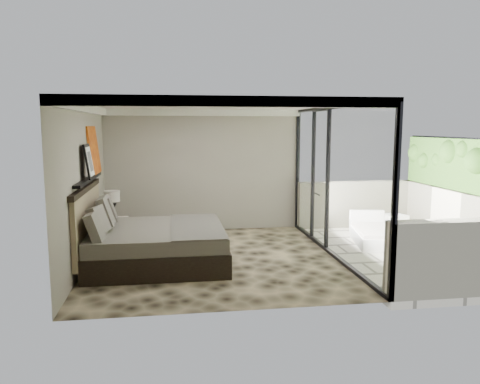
{
  "coord_description": "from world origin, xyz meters",
  "views": [
    {
      "loc": [
        -0.74,
        -8.34,
        2.42
      ],
      "look_at": [
        0.55,
        0.4,
        1.18
      ],
      "focal_mm": 35.0,
      "sensor_mm": 36.0,
      "label": 1
    }
  ],
  "objects": [
    {
      "name": "nightstand",
      "position": [
        -1.94,
        1.49,
        0.27
      ],
      "size": [
        0.7,
        0.7,
        0.53
      ],
      "primitive_type": "cube",
      "rotation": [
        0.0,
        0.0,
        -0.4
      ],
      "color": "black",
      "rests_on": "floor"
    },
    {
      "name": "left_wall",
      "position": [
        -2.24,
        0.0,
        1.4
      ],
      "size": [
        0.02,
        5.0,
        2.8
      ],
      "primitive_type": "cube",
      "color": "gray",
      "rests_on": "floor"
    },
    {
      "name": "picture_ledge",
      "position": [
        -2.18,
        0.1,
        1.5
      ],
      "size": [
        0.12,
        2.2,
        0.05
      ],
      "primitive_type": "cube",
      "color": "black",
      "rests_on": "left_wall"
    },
    {
      "name": "floor",
      "position": [
        0.0,
        0.0,
        0.0
      ],
      "size": [
        5.0,
        5.0,
        0.0
      ],
      "primitive_type": "plane",
      "color": "black",
      "rests_on": "ground"
    },
    {
      "name": "table_lamp",
      "position": [
        -1.96,
        1.44,
        0.9
      ],
      "size": [
        0.32,
        0.32,
        0.59
      ],
      "color": "black",
      "rests_on": "nightstand"
    },
    {
      "name": "back_wall",
      "position": [
        0.0,
        2.49,
        1.4
      ],
      "size": [
        4.5,
        0.02,
        2.8
      ],
      "primitive_type": "cube",
      "color": "gray",
      "rests_on": "floor"
    },
    {
      "name": "glass_wall",
      "position": [
        2.25,
        0.0,
        1.4
      ],
      "size": [
        0.08,
        5.0,
        2.8
      ],
      "primitive_type": "cube",
      "color": "white",
      "rests_on": "floor"
    },
    {
      "name": "parapet_far",
      "position": [
        5.1,
        0.0,
        0.55
      ],
      "size": [
        0.3,
        5.0,
        1.1
      ],
      "primitive_type": "cube",
      "color": "beige",
      "rests_on": "terrace_slab"
    },
    {
      "name": "foliage_hedge",
      "position": [
        5.1,
        0.0,
        1.65
      ],
      "size": [
        0.36,
        4.6,
        1.1
      ],
      "primitive_type": null,
      "color": "#477524",
      "rests_on": "parapet_far"
    },
    {
      "name": "ceiling",
      "position": [
        0.0,
        0.0,
        2.79
      ],
      "size": [
        4.5,
        5.0,
        0.02
      ],
      "primitive_type": "cube",
      "color": "silver",
      "rests_on": "back_wall"
    },
    {
      "name": "lounger",
      "position": [
        3.4,
        0.68,
        0.18
      ],
      "size": [
        1.02,
        1.61,
        0.58
      ],
      "rotation": [
        0.0,
        0.0,
        -0.2
      ],
      "color": "silver",
      "rests_on": "terrace_slab"
    },
    {
      "name": "bed",
      "position": [
        -1.11,
        -0.13,
        0.39
      ],
      "size": [
        2.42,
        2.34,
        1.34
      ],
      "color": "black",
      "rests_on": "floor"
    },
    {
      "name": "ottoman",
      "position": [
        4.23,
        1.4,
        0.22
      ],
      "size": [
        0.56,
        0.56,
        0.45
      ],
      "primitive_type": "cube",
      "rotation": [
        0.0,
        0.0,
        0.28
      ],
      "color": "white",
      "rests_on": "terrace_slab"
    },
    {
      "name": "terrace_slab",
      "position": [
        3.75,
        0.0,
        -0.06
      ],
      "size": [
        3.0,
        5.0,
        0.12
      ],
      "primitive_type": "cube",
      "color": "beige",
      "rests_on": "ground"
    },
    {
      "name": "abstract_canvas",
      "position": [
        -2.19,
        0.88,
        1.97
      ],
      "size": [
        0.13,
        0.9,
        0.9
      ],
      "primitive_type": "cube",
      "rotation": [
        0.0,
        -0.1,
        0.0
      ],
      "color": "#AF310F",
      "rests_on": "picture_ledge"
    },
    {
      "name": "framed_print",
      "position": [
        -2.14,
        -0.02,
        1.82
      ],
      "size": [
        0.11,
        0.5,
        0.6
      ],
      "primitive_type": "cube",
      "rotation": [
        0.0,
        -0.14,
        0.0
      ],
      "color": "black",
      "rests_on": "picture_ledge"
    }
  ]
}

